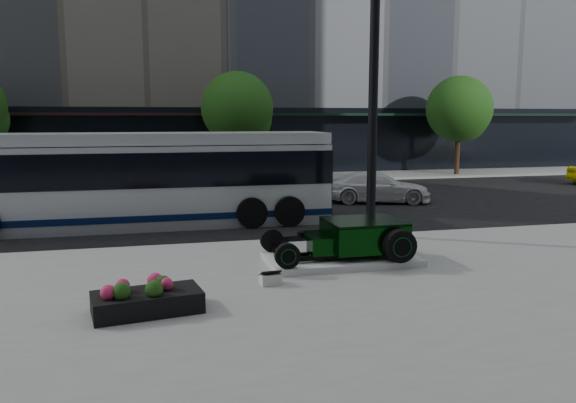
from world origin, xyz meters
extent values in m
plane|color=black|center=(0.00, 0.00, 0.00)|extent=(120.00, 120.00, 0.00)
cube|color=gray|center=(0.00, -10.50, 0.06)|extent=(70.00, 17.00, 0.12)
cube|color=gray|center=(0.00, 14.00, 0.06)|extent=(70.00, 4.00, 0.12)
cube|color=black|center=(-10.00, 16.20, 2.00)|extent=(22.00, 0.50, 4.00)
cube|color=black|center=(13.00, 16.20, 2.00)|extent=(24.00, 0.50, 4.00)
cube|color=black|center=(-10.00, 15.60, 3.60)|extent=(22.00, 1.60, 0.15)
cube|color=black|center=(13.00, 15.60, 3.60)|extent=(24.00, 1.60, 0.15)
cylinder|color=black|center=(1.00, 13.00, 1.42)|extent=(0.28, 0.28, 2.60)
sphere|color=#1C3C10|center=(1.00, 13.00, 3.92)|extent=(3.80, 3.80, 3.80)
sphere|color=#1C3C10|center=(1.60, 13.30, 3.32)|extent=(2.60, 2.60, 2.60)
cylinder|color=black|center=(14.00, 13.00, 1.42)|extent=(0.28, 0.28, 2.60)
sphere|color=#1C3C10|center=(14.00, 13.00, 3.92)|extent=(3.80, 3.80, 3.80)
sphere|color=#1C3C10|center=(14.60, 13.30, 3.32)|extent=(2.60, 2.60, 2.60)
cube|color=silver|center=(0.62, -4.79, 0.20)|extent=(3.40, 1.80, 0.15)
cube|color=black|center=(0.62, -5.24, 0.37)|extent=(3.00, 0.08, 0.10)
cube|color=black|center=(0.62, -4.34, 0.37)|extent=(3.00, 0.08, 0.10)
cube|color=black|center=(1.17, -4.79, 0.72)|extent=(1.70, 1.45, 0.62)
cube|color=black|center=(1.17, -4.79, 1.05)|extent=(1.70, 1.45, 0.06)
cube|color=black|center=(0.07, -4.79, 0.60)|extent=(0.55, 1.05, 0.38)
cube|color=silver|center=(-0.48, -4.79, 0.55)|extent=(0.55, 0.55, 0.34)
cylinder|color=black|center=(-0.33, -4.79, 0.82)|extent=(0.18, 0.18, 0.10)
cylinder|color=black|center=(-0.83, -4.79, 0.43)|extent=(0.06, 1.55, 0.06)
cylinder|color=black|center=(1.67, -5.64, 0.63)|extent=(0.72, 0.24, 0.72)
cylinder|color=black|center=(1.67, -5.77, 0.63)|extent=(0.37, 0.02, 0.37)
torus|color=#0A3714|center=(1.67, -5.78, 0.63)|extent=(0.44, 0.02, 0.44)
cylinder|color=black|center=(1.67, -3.94, 0.63)|extent=(0.72, 0.24, 0.72)
cylinder|color=black|center=(1.67, -3.82, 0.63)|extent=(0.37, 0.02, 0.37)
torus|color=#0A3714|center=(1.67, -3.80, 0.63)|extent=(0.44, 0.02, 0.44)
cylinder|color=black|center=(-0.83, -5.57, 0.54)|extent=(0.54, 0.16, 0.54)
cylinder|color=black|center=(-0.83, -5.66, 0.54)|extent=(0.28, 0.02, 0.28)
torus|color=#0A3714|center=(-0.83, -5.67, 0.54)|extent=(0.34, 0.02, 0.34)
cylinder|color=black|center=(-0.83, -4.01, 0.54)|extent=(0.54, 0.16, 0.54)
cylinder|color=black|center=(-0.83, -3.93, 0.54)|extent=(0.28, 0.02, 0.28)
torus|color=#0A3714|center=(-0.83, -3.91, 0.54)|extent=(0.34, 0.02, 0.34)
cube|color=silver|center=(-1.32, -6.11, 0.23)|extent=(0.42, 0.33, 0.22)
cube|color=black|center=(-1.32, -6.11, 0.35)|extent=(0.42, 0.32, 0.15)
cylinder|color=black|center=(2.39, -2.20, 4.42)|extent=(0.26, 0.26, 8.60)
cylinder|color=black|center=(2.39, -2.20, 0.23)|extent=(0.47, 0.47, 0.22)
cube|color=black|center=(-3.68, -7.19, 0.30)|extent=(1.91, 1.17, 0.36)
sphere|color=#E0275F|center=(-4.31, -7.19, 0.59)|extent=(0.23, 0.23, 0.23)
sphere|color=#1C3C10|center=(-4.06, -7.19, 0.59)|extent=(0.23, 0.23, 0.23)
sphere|color=#E0275F|center=(-3.80, -7.19, 0.59)|extent=(0.23, 0.23, 0.23)
sphere|color=#1C3C10|center=(-3.55, -7.19, 0.59)|extent=(0.23, 0.23, 0.23)
sphere|color=#E0275F|center=(-3.30, -7.19, 0.59)|extent=(0.23, 0.23, 0.23)
sphere|color=#1C3C10|center=(-3.05, -7.19, 0.59)|extent=(0.23, 0.23, 0.23)
cube|color=silver|center=(-3.94, 1.55, 1.27)|extent=(12.00, 2.55, 2.55)
cube|color=#071742|center=(-3.94, 1.55, 0.42)|extent=(12.05, 2.60, 0.20)
cube|color=black|center=(-3.94, 1.55, 1.85)|extent=(12.05, 2.60, 1.05)
cube|color=silver|center=(-3.94, 1.55, 2.75)|extent=(12.00, 2.40, 0.35)
cube|color=black|center=(2.09, 1.55, 1.55)|extent=(0.06, 2.30, 1.70)
cylinder|color=black|center=(-8.14, 2.85, 0.48)|extent=(0.96, 0.28, 0.96)
cylinder|color=black|center=(-0.54, 0.25, 0.48)|extent=(0.96, 0.28, 0.96)
cylinder|color=black|center=(-0.54, 2.85, 0.48)|extent=(0.96, 0.28, 0.96)
cylinder|color=black|center=(0.66, 0.25, 0.48)|extent=(0.96, 0.28, 0.96)
cylinder|color=black|center=(0.66, 2.85, 0.48)|extent=(0.96, 0.28, 0.96)
imported|color=silver|center=(5.35, 4.36, 0.61)|extent=(4.54, 2.80, 1.23)
camera|label=1|loc=(-3.55, -16.64, 3.38)|focal=35.00mm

